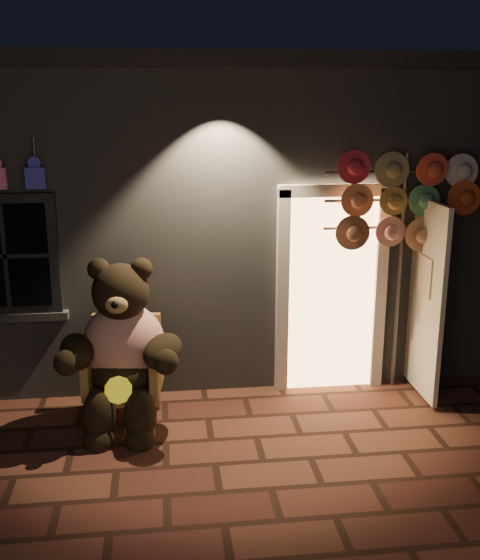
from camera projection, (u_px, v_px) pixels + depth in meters
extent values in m
plane|color=brown|center=(215.00, 464.00, 5.59)|extent=(60.00, 60.00, 0.00)
cube|color=slate|center=(190.00, 202.00, 8.98)|extent=(7.00, 5.00, 3.30)
cube|color=black|center=(187.00, 70.00, 8.52)|extent=(7.30, 5.30, 0.16)
cube|color=black|center=(6.00, 255.00, 6.35)|extent=(1.00, 0.10, 1.20)
cube|color=black|center=(6.00, 256.00, 6.33)|extent=(0.82, 0.06, 1.02)
cube|color=slate|center=(12.00, 316.00, 6.52)|extent=(1.10, 0.14, 0.08)
cube|color=#FFC172|center=(330.00, 292.00, 6.88)|extent=(0.92, 0.10, 2.10)
cube|color=beige|center=(282.00, 295.00, 6.78)|extent=(0.12, 0.12, 2.20)
cube|color=beige|center=(379.00, 292.00, 6.90)|extent=(0.12, 0.12, 2.20)
cube|color=beige|center=(335.00, 190.00, 6.56)|extent=(1.16, 0.12, 0.12)
cube|color=beige|center=(426.00, 300.00, 6.62)|extent=(0.05, 0.80, 2.00)
cube|color=#3B37C3|center=(35.00, 178.00, 6.12)|extent=(0.18, 0.07, 0.20)
cylinder|color=#59595E|center=(34.00, 150.00, 6.11)|extent=(0.02, 0.02, 0.25)
cube|color=olive|center=(125.00, 389.00, 6.22)|extent=(0.72, 0.68, 0.09)
cube|color=olive|center=(128.00, 346.00, 6.41)|extent=(0.66, 0.14, 0.66)
cube|color=olive|center=(90.00, 372.00, 6.15)|extent=(0.13, 0.57, 0.38)
cube|color=olive|center=(157.00, 371.00, 6.16)|extent=(0.13, 0.57, 0.38)
cylinder|color=olive|center=(91.00, 421.00, 6.02)|extent=(0.05, 0.05, 0.30)
cylinder|color=olive|center=(152.00, 421.00, 6.03)|extent=(0.05, 0.05, 0.30)
cylinder|color=olive|center=(101.00, 396.00, 6.53)|extent=(0.05, 0.05, 0.30)
cylinder|color=olive|center=(158.00, 396.00, 6.54)|extent=(0.05, 0.05, 0.30)
ellipsoid|color=#AF2D12|center=(124.00, 345.00, 6.18)|extent=(0.84, 0.70, 0.82)
ellipsoid|color=black|center=(124.00, 372.00, 6.15)|extent=(0.69, 0.61, 0.38)
sphere|color=black|center=(121.00, 292.00, 5.98)|extent=(0.58, 0.58, 0.53)
sphere|color=black|center=(99.00, 269.00, 5.95)|extent=(0.21, 0.21, 0.21)
sphere|color=black|center=(141.00, 269.00, 5.96)|extent=(0.21, 0.21, 0.21)
ellipsoid|color=#9B8046|center=(117.00, 305.00, 5.76)|extent=(0.22, 0.16, 0.16)
ellipsoid|color=black|center=(77.00, 352.00, 5.92)|extent=(0.42, 0.59, 0.30)
ellipsoid|color=black|center=(163.00, 351.00, 5.93)|extent=(0.50, 0.61, 0.30)
ellipsoid|color=black|center=(99.00, 416.00, 5.89)|extent=(0.30, 0.30, 0.51)
ellipsoid|color=black|center=(140.00, 416.00, 5.90)|extent=(0.30, 0.30, 0.51)
sphere|color=black|center=(99.00, 440.00, 5.88)|extent=(0.27, 0.27, 0.27)
sphere|color=black|center=(140.00, 440.00, 5.89)|extent=(0.27, 0.27, 0.27)
cylinder|color=yellow|center=(118.00, 390.00, 5.83)|extent=(0.26, 0.13, 0.24)
cylinder|color=#59595E|center=(399.00, 275.00, 6.82)|extent=(0.04, 0.04, 2.50)
cylinder|color=#59595E|center=(380.00, 172.00, 6.48)|extent=(1.11, 0.03, 0.03)
cylinder|color=#59595E|center=(378.00, 200.00, 6.55)|extent=(1.11, 0.03, 0.03)
cylinder|color=#59595E|center=(377.00, 227.00, 6.63)|extent=(1.11, 0.03, 0.03)
cylinder|color=#BA2633|center=(355.00, 169.00, 6.38)|extent=(0.31, 0.11, 0.32)
cylinder|color=#9E8954|center=(392.00, 168.00, 6.39)|extent=(0.31, 0.11, 0.32)
cylinder|color=#E64B33|center=(430.00, 168.00, 6.41)|extent=(0.31, 0.11, 0.32)
cylinder|color=beige|center=(463.00, 167.00, 6.51)|extent=(0.31, 0.11, 0.32)
cylinder|color=#F48151|center=(354.00, 202.00, 6.44)|extent=(0.31, 0.11, 0.32)
cylinder|color=gold|center=(391.00, 202.00, 6.45)|extent=(0.31, 0.11, 0.32)
cylinder|color=#549861|center=(425.00, 200.00, 6.55)|extent=(0.31, 0.11, 0.32)
cylinder|color=#DA5223|center=(462.00, 200.00, 6.57)|extent=(0.31, 0.11, 0.32)
cylinder|color=brown|center=(354.00, 235.00, 6.49)|extent=(0.31, 0.11, 0.32)
cylinder|color=#D89386|center=(387.00, 233.00, 6.59)|extent=(0.31, 0.11, 0.32)
cylinder|color=tan|center=(424.00, 233.00, 6.61)|extent=(0.31, 0.11, 0.32)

